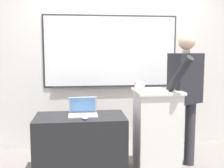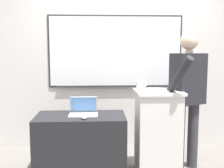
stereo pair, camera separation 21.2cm
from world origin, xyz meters
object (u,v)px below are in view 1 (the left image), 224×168
(side_desk, at_px, (81,146))
(laptop, at_px, (83,110))
(wireless_keyboard, at_px, (157,90))
(computer_mouse_by_laptop, at_px, (85,118))
(coffee_mug, at_px, (138,85))
(person_presenter, at_px, (185,91))
(lectern_podium, at_px, (156,131))

(side_desk, relative_size, laptop, 3.13)
(laptop, bearing_deg, wireless_keyboard, -6.04)
(side_desk, xyz_separation_m, laptop, (0.03, 0.04, 0.41))
(computer_mouse_by_laptop, height_order, coffee_mug, coffee_mug)
(side_desk, height_order, person_presenter, person_presenter)
(person_presenter, height_order, coffee_mug, person_presenter)
(lectern_podium, bearing_deg, person_presenter, 11.75)
(person_presenter, xyz_separation_m, computer_mouse_by_laptop, (-1.23, -0.27, -0.24))
(side_desk, xyz_separation_m, wireless_keyboard, (0.89, -0.05, 0.65))
(lectern_podium, height_order, coffee_mug, coffee_mug)
(person_presenter, bearing_deg, lectern_podium, 165.17)
(wireless_keyboard, xyz_separation_m, computer_mouse_by_laptop, (-0.84, -0.12, -0.27))
(wireless_keyboard, bearing_deg, side_desk, 177.04)
(lectern_podium, bearing_deg, coffee_mug, 135.88)
(person_presenter, distance_m, laptop, 1.27)
(side_desk, height_order, computer_mouse_by_laptop, computer_mouse_by_laptop)
(wireless_keyboard, distance_m, coffee_mug, 0.30)
(wireless_keyboard, bearing_deg, laptop, 173.96)
(wireless_keyboard, height_order, coffee_mug, coffee_mug)
(computer_mouse_by_laptop, relative_size, coffee_mug, 0.76)
(computer_mouse_by_laptop, bearing_deg, coffee_mug, 29.08)
(person_presenter, bearing_deg, computer_mouse_by_laptop, 165.57)
(lectern_podium, distance_m, coffee_mug, 0.60)
(side_desk, relative_size, coffee_mug, 7.84)
(lectern_podium, bearing_deg, computer_mouse_by_laptop, -167.67)
(side_desk, relative_size, computer_mouse_by_laptop, 10.34)
(side_desk, height_order, wireless_keyboard, wireless_keyboard)
(person_presenter, distance_m, wireless_keyboard, 0.42)
(side_desk, relative_size, person_presenter, 0.62)
(wireless_keyboard, height_order, computer_mouse_by_laptop, wireless_keyboard)
(lectern_podium, height_order, side_desk, lectern_podium)
(lectern_podium, relative_size, person_presenter, 0.59)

